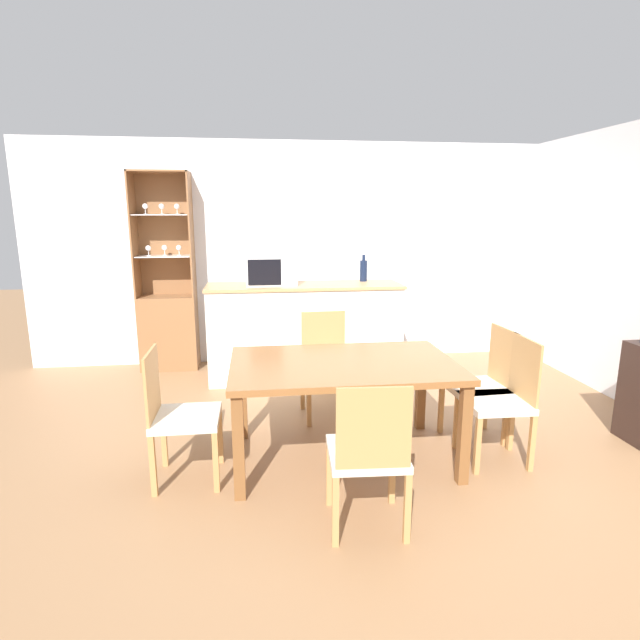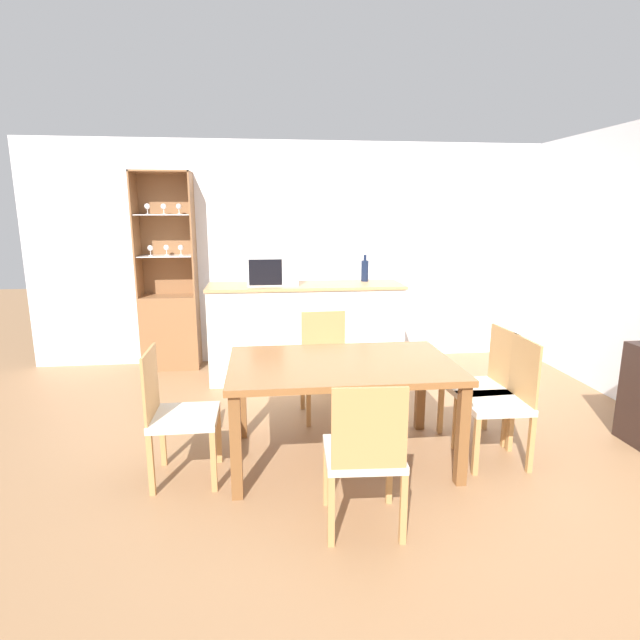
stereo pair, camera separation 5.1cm
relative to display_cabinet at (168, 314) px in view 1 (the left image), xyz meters
The scene contains 12 objects.
ground_plane 3.11m from the display_cabinet, 53.22° to the right, with size 18.00×18.00×0.00m, color #936B47.
wall_back 1.94m from the display_cabinet, ahead, with size 6.80×0.06×2.55m.
kitchen_counter 1.60m from the display_cabinet, 19.25° to the right, with size 2.05×0.61×1.01m.
display_cabinet is the anchor object (origin of this frame).
dining_table 2.88m from the display_cabinet, 56.46° to the right, with size 1.57×0.99×0.73m.
dining_chair_head_near 3.61m from the display_cabinet, 63.80° to the right, with size 0.45×0.45×0.90m.
dining_chair_side_right_near 3.73m from the display_cabinet, 43.32° to the right, with size 0.44×0.44×0.90m.
dining_chair_side_right_far 3.53m from the display_cabinet, 39.75° to the right, with size 0.45×0.45×0.90m.
dining_chair_side_left_near 2.60m from the display_cabinet, 79.39° to the right, with size 0.43×0.43×0.90m.
dining_chair_head_far 2.25m from the display_cabinet, 44.73° to the right, with size 0.45×0.45×0.90m.
microwave 1.37m from the display_cabinet, 23.68° to the right, with size 0.52×0.34×0.30m.
wine_bottle 2.25m from the display_cabinet, ahead, with size 0.08×0.08×0.29m.
Camera 1 is at (-0.81, -3.27, 1.75)m, focal length 28.00 mm.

